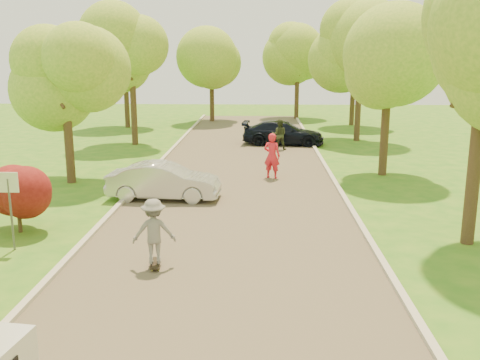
# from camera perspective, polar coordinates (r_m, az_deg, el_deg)

# --- Properties ---
(ground) EXTENTS (100.00, 100.00, 0.00)m
(ground) POSITION_cam_1_polar(r_m,az_deg,el_deg) (10.93, -2.90, -15.18)
(ground) COLOR #2A6A19
(ground) RESTS_ON ground
(road) EXTENTS (8.00, 60.00, 0.01)m
(road) POSITION_cam_1_polar(r_m,az_deg,el_deg) (18.36, -0.75, -3.30)
(road) COLOR #4C4438
(road) RESTS_ON ground
(curb_left) EXTENTS (0.18, 60.00, 0.12)m
(curb_left) POSITION_cam_1_polar(r_m,az_deg,el_deg) (18.98, -13.07, -2.93)
(curb_left) COLOR #B2AD9E
(curb_left) RESTS_ON ground
(curb_right) EXTENTS (0.18, 60.00, 0.12)m
(curb_right) POSITION_cam_1_polar(r_m,az_deg,el_deg) (18.59, 11.84, -3.19)
(curb_right) COLOR #B2AD9E
(curb_right) RESTS_ON ground
(street_sign) EXTENTS (0.55, 0.06, 2.17)m
(street_sign) POSITION_cam_1_polar(r_m,az_deg,el_deg) (15.58, -23.40, -1.43)
(street_sign) COLOR #59595E
(street_sign) RESTS_ON ground
(red_shrub) EXTENTS (1.70, 1.70, 1.95)m
(red_shrub) POSITION_cam_1_polar(r_m,az_deg,el_deg) (17.21, -22.66, -1.67)
(red_shrub) COLOR #382619
(red_shrub) RESTS_ON ground
(tree_l_midb) EXTENTS (4.30, 4.20, 6.62)m
(tree_l_midb) POSITION_cam_1_polar(r_m,az_deg,el_deg) (22.94, -17.85, 10.97)
(tree_l_midb) COLOR #382619
(tree_l_midb) RESTS_ON ground
(tree_l_far) EXTENTS (4.92, 4.80, 7.79)m
(tree_l_far) POSITION_cam_1_polar(r_m,az_deg,el_deg) (32.43, -11.16, 13.32)
(tree_l_far) COLOR #382619
(tree_l_far) RESTS_ON ground
(tree_r_midb) EXTENTS (4.51, 4.40, 7.01)m
(tree_r_midb) POSITION_cam_1_polar(r_m,az_deg,el_deg) (24.28, 16.06, 11.86)
(tree_r_midb) COLOR #382619
(tree_r_midb) RESTS_ON ground
(tree_r_far) EXTENTS (5.33, 5.20, 8.34)m
(tree_r_far) POSITION_cam_1_polar(r_m,az_deg,el_deg) (34.20, 13.19, 13.81)
(tree_r_far) COLOR #382619
(tree_r_far) RESTS_ON ground
(tree_bg_a) EXTENTS (5.12, 5.00, 7.72)m
(tree_bg_a) POSITION_cam_1_polar(r_m,az_deg,el_deg) (40.76, -11.92, 12.96)
(tree_bg_a) COLOR #382619
(tree_bg_a) RESTS_ON ground
(tree_bg_b) EXTENTS (5.12, 5.00, 7.95)m
(tree_bg_b) POSITION_cam_1_polar(r_m,az_deg,el_deg) (42.24, 12.44, 13.24)
(tree_bg_b) COLOR #382619
(tree_bg_b) RESTS_ON ground
(tree_bg_c) EXTENTS (4.92, 4.80, 7.33)m
(tree_bg_c) POSITION_cam_1_polar(r_m,az_deg,el_deg) (43.75, -2.78, 12.82)
(tree_bg_c) COLOR #382619
(tree_bg_c) RESTS_ON ground
(tree_bg_d) EXTENTS (5.12, 5.00, 7.72)m
(tree_bg_d) POSITION_cam_1_polar(r_m,az_deg,el_deg) (45.72, 6.46, 13.13)
(tree_bg_d) COLOR #382619
(tree_bg_d) RESTS_ON ground
(silver_sedan) EXTENTS (4.20, 1.67, 1.36)m
(silver_sedan) POSITION_cam_1_polar(r_m,az_deg,el_deg) (19.90, -8.12, -0.13)
(silver_sedan) COLOR #B7B7BC
(silver_sedan) RESTS_ON ground
(dark_sedan) EXTENTS (5.01, 2.39, 1.41)m
(dark_sedan) POSITION_cam_1_polar(r_m,az_deg,el_deg) (32.20, 4.62, 5.02)
(dark_sedan) COLOR black
(dark_sedan) RESTS_ON ground
(longboard) EXTENTS (0.38, 0.88, 0.10)m
(longboard) POSITION_cam_1_polar(r_m,az_deg,el_deg) (13.76, -9.04, -8.77)
(longboard) COLOR black
(longboard) RESTS_ON ground
(skateboarder) EXTENTS (1.16, 0.79, 1.66)m
(skateboarder) POSITION_cam_1_polar(r_m,az_deg,el_deg) (13.47, -9.17, -5.43)
(skateboarder) COLOR slate
(skateboarder) RESTS_ON longboard
(person_striped) EXTENTS (0.84, 0.69, 1.98)m
(person_striped) POSITION_cam_1_polar(r_m,az_deg,el_deg) (23.09, 3.43, 2.59)
(person_striped) COLOR red
(person_striped) RESTS_ON ground
(person_olive) EXTENTS (0.89, 0.72, 1.74)m
(person_olive) POSITION_cam_1_polar(r_m,az_deg,el_deg) (30.31, 4.21, 4.84)
(person_olive) COLOR #28301D
(person_olive) RESTS_ON ground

